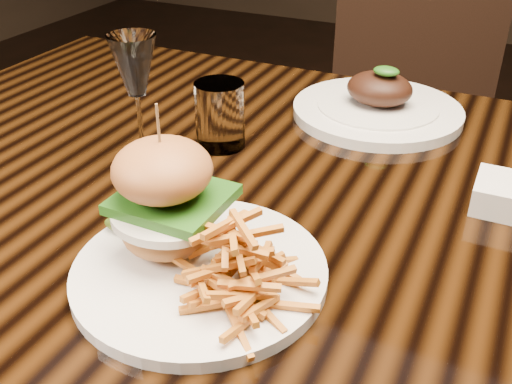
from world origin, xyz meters
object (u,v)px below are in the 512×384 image
at_px(burger_plate, 197,238).
at_px(chair_far, 414,103).
at_px(wine_glass, 135,70).
at_px(far_dish, 378,106).
at_px(dining_table, 339,239).

distance_m(burger_plate, chair_far, 1.16).
bearing_deg(wine_glass, far_dish, 47.17).
xyz_separation_m(burger_plate, wine_glass, (-0.22, 0.21, 0.08)).
height_order(far_dish, chair_far, chair_far).
height_order(dining_table, far_dish, far_dish).
bearing_deg(wine_glass, chair_far, 75.29).
height_order(burger_plate, far_dish, burger_plate).
height_order(wine_glass, far_dish, wine_glass).
bearing_deg(burger_plate, wine_glass, 148.67).
xyz_separation_m(burger_plate, chair_far, (0.02, 1.13, -0.26)).
xyz_separation_m(dining_table, wine_glass, (-0.31, -0.02, 0.21)).
bearing_deg(dining_table, wine_glass, -175.52).
relative_size(burger_plate, wine_glass, 1.50).
height_order(dining_table, chair_far, chair_far).
bearing_deg(far_dish, burger_plate, -96.67).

